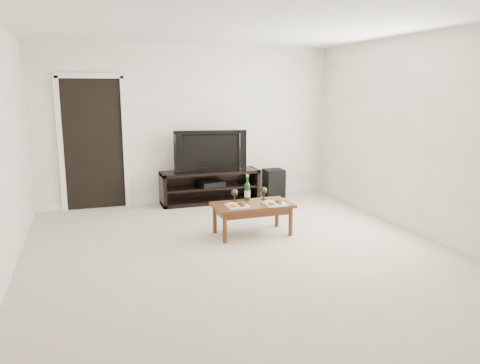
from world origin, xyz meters
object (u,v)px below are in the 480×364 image
media_console (210,187)px  subwoofer (274,183)px  television (210,150)px  coffee_table (252,219)px

media_console → subwoofer: (1.19, 0.08, -0.03)m
television → subwoofer: size_ratio=2.41×
coffee_table → media_console: bearing=92.5°
television → subwoofer: television is taller
media_console → subwoofer: 1.19m
television → coffee_table: 1.99m
media_console → subwoofer: media_console is taller
media_console → subwoofer: size_ratio=3.35×
media_console → subwoofer: bearing=3.7°
subwoofer → media_console: bearing=-175.7°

